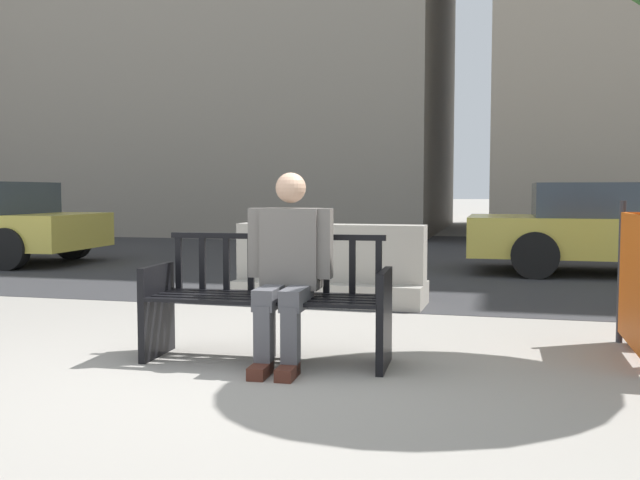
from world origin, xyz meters
name	(u,v)px	position (x,y,z in m)	size (l,w,h in m)	color
ground_plane	(218,379)	(0.00, 0.00, 0.00)	(200.00, 200.00, 0.00)	gray
street_asphalt	(403,256)	(0.00, 8.70, 0.00)	(120.00, 12.00, 0.01)	#333335
street_bench	(268,305)	(0.16, 0.54, 0.40)	(1.71, 0.60, 0.88)	black
seated_person	(288,264)	(0.32, 0.49, 0.69)	(0.58, 0.73, 1.31)	#66605B
jersey_barrier_centre	(330,271)	(-0.01, 3.12, 0.34)	(2.02, 0.73, 0.84)	#9E998E
car_sedan_mid	(638,228)	(3.59, 6.69, 0.67)	(4.76, 1.90, 1.30)	#DBC64C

